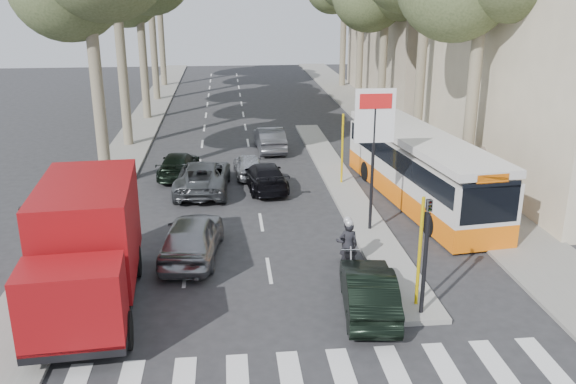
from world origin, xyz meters
name	(u,v)px	position (x,y,z in m)	size (l,w,h in m)	color
ground	(303,297)	(0.00, 0.00, 0.00)	(120.00, 120.00, 0.00)	#28282B
sidewalk_right	(379,122)	(8.60, 25.00, 0.06)	(3.20, 70.00, 0.12)	gray
median_left	(146,118)	(-8.00, 28.00, 0.06)	(2.40, 64.00, 0.12)	gray
traffic_island	(341,184)	(3.25, 11.00, 0.08)	(1.50, 26.00, 0.16)	gray
building_far	(440,2)	(15.50, 34.00, 8.00)	(11.00, 20.00, 16.00)	#B7A88E
billboard	(374,140)	(3.25, 5.00, 3.70)	(1.50, 12.10, 5.60)	yellow
traffic_light_island	(427,238)	(3.25, -1.50, 2.49)	(0.16, 0.41, 3.60)	black
traffic_light_left	(27,246)	(-7.60, -1.00, 2.49)	(0.16, 0.41, 3.60)	black
silver_hatchback	(192,237)	(-3.50, 3.33, 0.79)	(1.86, 4.63, 1.58)	#94969B
dark_hatchback	(369,290)	(1.80, -1.00, 0.68)	(1.43, 4.11, 1.35)	black
queue_car_a	(203,176)	(-3.35, 10.82, 0.72)	(2.38, 5.15, 1.43)	#4C4F53
queue_car_b	(265,176)	(-0.46, 10.86, 0.63)	(1.76, 4.33, 1.26)	black
queue_car_c	(249,165)	(-1.13, 13.00, 0.58)	(1.37, 3.42, 1.16)	#A7AAAF
queue_car_d	(270,139)	(0.31, 18.01, 0.70)	(1.49, 4.27, 1.41)	#505158
queue_car_e	(178,165)	(-4.66, 13.34, 0.61)	(1.70, 4.18, 1.21)	black
red_truck	(87,246)	(-6.32, 0.15, 1.94)	(3.07, 7.03, 3.66)	black
city_bus	(420,167)	(6.20, 8.33, 1.62)	(3.91, 11.88, 3.07)	orange
motorcycle	(348,245)	(1.76, 1.97, 0.84)	(0.81, 2.17, 1.84)	black
pedestrian_near	(465,200)	(7.20, 5.46, 1.02)	(1.06, 0.52, 1.80)	#463651
pedestrian_far	(482,165)	(10.00, 10.43, 1.01)	(1.15, 0.51, 1.77)	brown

